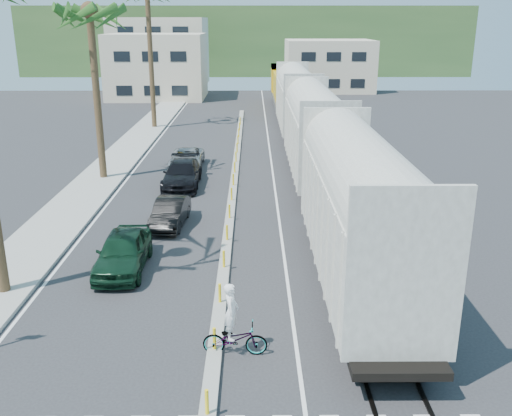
# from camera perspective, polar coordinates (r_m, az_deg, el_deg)

# --- Properties ---
(ground) EXTENTS (140.00, 140.00, 0.00)m
(ground) POSITION_cam_1_polar(r_m,az_deg,el_deg) (16.22, -4.61, -18.04)
(ground) COLOR #28282B
(ground) RESTS_ON ground
(sidewalk) EXTENTS (3.00, 90.00, 0.15)m
(sidewalk) POSITION_cam_1_polar(r_m,az_deg,el_deg) (40.38, -14.23, 4.06)
(sidewalk) COLOR gray
(sidewalk) RESTS_ON ground
(rails) EXTENTS (1.56, 100.00, 0.06)m
(rails) POSITION_cam_1_polar(r_m,az_deg,el_deg) (42.31, 4.87, 5.13)
(rails) COLOR black
(rails) RESTS_ON ground
(median) EXTENTS (0.45, 60.00, 0.85)m
(median) POSITION_cam_1_polar(r_m,az_deg,el_deg) (34.35, -2.28, 2.19)
(median) COLOR gray
(median) RESTS_ON ground
(lane_markings) EXTENTS (9.42, 90.00, 0.01)m
(lane_markings) POSITION_cam_1_polar(r_m,az_deg,el_deg) (39.36, -5.19, 4.09)
(lane_markings) COLOR silver
(lane_markings) RESTS_ON ground
(freight_train) EXTENTS (3.00, 60.94, 5.85)m
(freight_train) POSITION_cam_1_polar(r_m,az_deg,el_deg) (40.90, 5.09, 8.78)
(freight_train) COLOR #A2A195
(freight_train) RESTS_ON ground
(buildings) EXTENTS (38.00, 27.00, 10.00)m
(buildings) POSITION_cam_1_polar(r_m,az_deg,el_deg) (85.19, -5.65, 14.66)
(buildings) COLOR beige
(buildings) RESTS_ON ground
(hillside) EXTENTS (80.00, 20.00, 12.00)m
(hillside) POSITION_cam_1_polar(r_m,az_deg,el_deg) (113.10, -1.00, 16.44)
(hillside) COLOR #385628
(hillside) RESTS_ON ground
(car_lead) EXTENTS (1.98, 4.68, 1.58)m
(car_lead) POSITION_cam_1_polar(r_m,az_deg,el_deg) (23.50, -13.15, -4.24)
(car_lead) COLOR black
(car_lead) RESTS_ON ground
(car_second) EXTENTS (1.95, 4.21, 1.32)m
(car_second) POSITION_cam_1_polar(r_m,az_deg,el_deg) (28.12, -8.59, -0.46)
(car_second) COLOR black
(car_second) RESTS_ON ground
(car_third) EXTENTS (2.25, 5.31, 1.53)m
(car_third) POSITION_cam_1_polar(r_m,az_deg,el_deg) (34.71, -7.41, 3.38)
(car_third) COLOR black
(car_third) RESTS_ON ground
(car_rear) EXTENTS (2.14, 4.62, 1.28)m
(car_rear) POSITION_cam_1_polar(r_m,az_deg,el_deg) (39.22, -6.94, 4.94)
(car_rear) COLOR #949698
(car_rear) RESTS_ON ground
(cyclist) EXTENTS (0.86, 2.00, 2.32)m
(cyclist) POSITION_cam_1_polar(r_m,az_deg,el_deg) (17.41, -2.21, -12.27)
(cyclist) COLOR #9EA0A5
(cyclist) RESTS_ON ground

